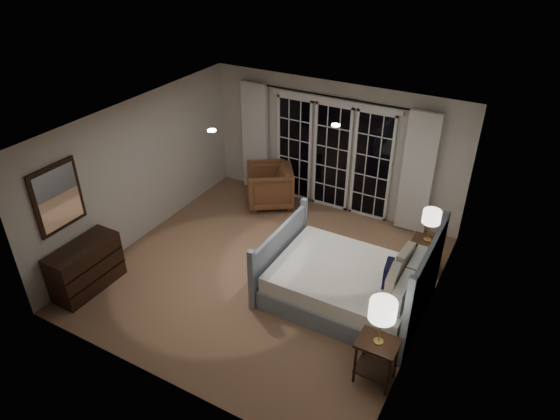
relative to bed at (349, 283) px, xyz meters
The scene contains 20 objects.
floor 1.45m from the bed, behind, with size 5.00×5.00×0.00m, color #92674E.
ceiling 2.59m from the bed, behind, with size 5.00×5.00×0.00m, color silver.
wall_left 4.02m from the bed, behind, with size 0.02×5.00×2.50m, color beige.
wall_right 1.42m from the bed, ahead, with size 0.02×5.00×2.50m, color beige.
wall_back 3.01m from the bed, 119.51° to the left, with size 5.00×0.02×2.50m, color beige.
wall_front 3.02m from the bed, 119.48° to the right, with size 5.00×0.02×2.50m, color beige.
french_doors 2.93m from the bed, 119.92° to the left, with size 2.50×0.04×2.20m.
curtain_rod 3.38m from the bed, 120.53° to the left, with size 0.03×0.03×3.50m, color black.
curtain_left 3.96m from the bed, 142.18° to the left, with size 0.55×0.10×2.25m, color silver.
curtain_right 2.53m from the bed, 84.34° to the left, with size 0.55×0.10×2.25m, color silver.
downlight_a 2.32m from the bed, 135.75° to the left, with size 0.12×0.12×0.01m, color white.
downlight_b 2.98m from the bed, 168.72° to the right, with size 0.12×0.12×0.01m, color white.
bed is the anchor object (origin of this frame).
nightstand_left 1.48m from the bed, 55.13° to the right, with size 0.49×0.40×0.64m.
nightstand_right 1.51m from the bed, 58.85° to the left, with size 0.45×0.36×0.59m.
lamp_left 1.68m from the bed, 55.13° to the right, with size 0.33×0.33×0.63m.
lamp_right 1.66m from the bed, 58.85° to the left, with size 0.28×0.28×0.55m.
armchair 3.17m from the bed, 141.90° to the left, with size 0.87×0.89×0.81m, color brown.
dresser 4.00m from the bed, 155.51° to the right, with size 0.47×1.11×0.79m.
mirror 4.39m from the bed, 156.84° to the right, with size 0.05×0.85×1.00m.
Camera 1 is at (3.31, -5.52, 5.06)m, focal length 32.00 mm.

